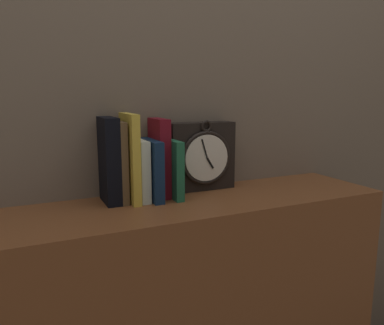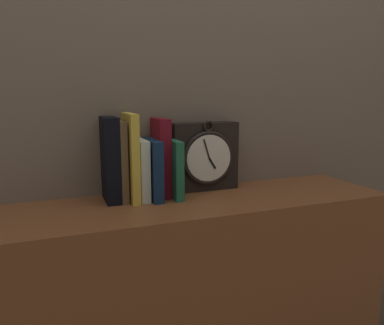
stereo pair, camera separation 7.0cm
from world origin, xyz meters
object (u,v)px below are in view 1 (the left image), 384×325
Objects in this scene: clock at (202,156)px; book_slot1_brown at (120,162)px; book_slot0_black at (109,160)px; book_slot2_yellow at (130,158)px; book_slot3_white at (140,170)px; book_slot6_green at (171,168)px; book_slot4_navy at (151,170)px; book_slot5_maroon at (159,158)px.

book_slot1_brown is at bearing -175.28° from clock.
book_slot2_yellow is at bearing -11.39° from book_slot0_black.
book_slot2_yellow is 0.05m from book_slot3_white.
book_slot1_brown reaches higher than book_slot3_white.
book_slot0_black is 0.19m from book_slot6_green.
book_slot6_green is at bearing 0.00° from book_slot4_navy.
book_slot0_black is 1.40× the size of book_slot6_green.
book_slot0_black reaches higher than clock.
book_slot1_brown is 0.98× the size of book_slot5_maroon.
book_slot2_yellow is 1.08× the size of book_slot5_maroon.
book_slot2_yellow reaches higher than book_slot6_green.
book_slot6_green is at bearing -162.55° from clock.
book_slot2_yellow is 0.13m from book_slot6_green.
book_slot0_black is at bearing 172.55° from book_slot4_navy.
book_slot2_yellow reaches higher than book_slot4_navy.
book_slot2_yellow is at bearing -170.40° from book_slot3_white.
clock is 0.19m from book_slot4_navy.
book_slot5_maroon is at bearing 1.29° from book_slot0_black.
book_slot5_maroon is at bearing 30.34° from book_slot4_navy.
clock is 0.31m from book_slot0_black.
book_slot1_brown is at bearing 174.10° from book_slot6_green.
book_slot1_brown is at bearing 156.57° from book_slot2_yellow.
book_slot3_white is 0.75× the size of book_slot5_maroon.
book_slot3_white reaches higher than book_slot4_navy.
book_slot5_maroon is (0.07, 0.01, 0.03)m from book_slot3_white.
book_slot6_green is at bearing -5.90° from book_slot1_brown.
book_slot1_brown is 0.12m from book_slot5_maroon.
book_slot0_black is 1.38× the size of book_slot4_navy.
book_slot0_black is 1.05× the size of book_slot1_brown.
book_slot3_white is 1.02× the size of book_slot6_green.
book_slot5_maroon is 0.05m from book_slot6_green.
book_slot0_black is 1.03× the size of book_slot5_maroon.
book_slot5_maroon is at bearing 8.96° from book_slot2_yellow.
book_slot5_maroon is (0.03, 0.02, 0.03)m from book_slot4_navy.
book_slot6_green is (0.13, -0.00, -0.04)m from book_slot2_yellow.
book_slot3_white is 0.10m from book_slot6_green.
book_slot5_maroon is (0.15, 0.00, -0.00)m from book_slot0_black.
book_slot4_navy is at bearing -10.00° from book_slot1_brown.
book_slot1_brown is at bearing 0.10° from book_slot0_black.
book_slot5_maroon is at bearing 8.67° from book_slot3_white.
book_slot2_yellow is (0.03, -0.01, 0.01)m from book_slot1_brown.
book_slot1_brown is at bearing 170.00° from book_slot4_navy.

